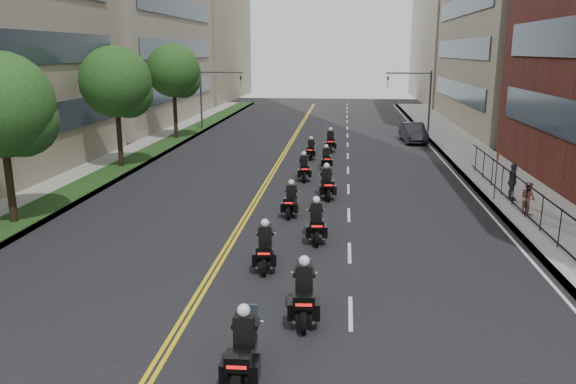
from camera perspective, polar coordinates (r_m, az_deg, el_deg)
name	(u,v)px	position (r m, az deg, el deg)	size (l,w,h in m)	color
sidewalk_right	(491,172)	(36.78, 19.97, 1.92)	(4.00, 90.00, 0.15)	gray
sidewalk_left	(116,164)	(38.61, -17.08, 2.70)	(4.00, 90.00, 0.15)	gray
grass_strip	(128,163)	(38.30, -15.98, 2.83)	(2.00, 90.00, 0.04)	#183413
building_right_far	(475,11)	(90.01, 18.49, 17.08)	(15.00, 28.00, 26.00)	#A49784
building_left_far	(184,13)	(91.52, -10.56, 17.48)	(16.00, 28.00, 26.00)	gray
iron_fence	(550,220)	(24.21, 25.10, -2.61)	(0.05, 28.00, 1.50)	black
street_trees	(78,94)	(31.79, -20.56, 9.31)	(4.40, 38.40, 7.98)	black
traffic_signal_right	(419,92)	(52.44, 13.20, 9.82)	(4.09, 0.20, 5.60)	#3F3F44
traffic_signal_left	(211,91)	(53.47, -7.84, 10.14)	(4.09, 0.20, 5.60)	#3F3F44
motorcycle_0	(243,351)	(13.28, -4.55, -15.80)	(0.57, 2.43, 1.79)	black
motorcycle_1	(304,295)	(15.87, 1.63, -10.44)	(0.63, 2.49, 1.84)	black
motorcycle_2	(265,249)	(19.49, -2.35, -5.80)	(0.64, 2.33, 1.72)	black
motorcycle_3	(316,223)	(22.26, 2.88, -3.19)	(0.63, 2.39, 1.77)	black
motorcycle_4	(291,201)	(25.62, 0.30, -0.96)	(0.52, 2.22, 1.64)	black
motorcycle_5	(327,184)	(28.69, 3.95, 0.79)	(0.75, 2.43, 1.80)	black
motorcycle_6	(304,169)	(32.64, 1.63, 2.37)	(0.67, 2.27, 1.68)	black
motorcycle_7	(326,159)	(35.98, 3.91, 3.36)	(0.61, 2.09, 1.54)	black
motorcycle_8	(311,150)	(39.09, 2.33, 4.27)	(0.50, 2.14, 1.58)	black
motorcycle_9	(330,142)	(42.19, 4.33, 5.09)	(0.60, 2.43, 1.79)	black
parked_sedan	(413,133)	(47.59, 12.60, 5.91)	(1.66, 4.75, 1.57)	black
pedestrian_b	(528,198)	(27.46, 23.17, -0.57)	(0.72, 0.56, 1.48)	#945450
pedestrian_c	(512,182)	(29.70, 21.84, 0.99)	(1.10, 0.46, 1.87)	#3C3D44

